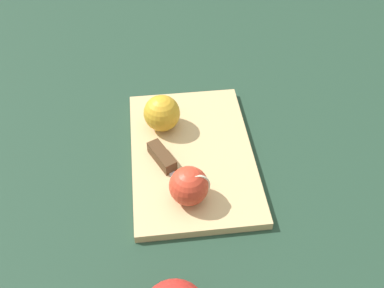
# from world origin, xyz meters

# --- Properties ---
(ground_plane) EXTENTS (4.00, 4.00, 0.00)m
(ground_plane) POSITION_xyz_m (0.00, 0.00, 0.00)
(ground_plane) COLOR #1E3828
(cutting_board) EXTENTS (0.37, 0.27, 0.02)m
(cutting_board) POSITION_xyz_m (0.00, 0.00, 0.01)
(cutting_board) COLOR tan
(cutting_board) RESTS_ON ground_plane
(apple_half_left) EXTENTS (0.07, 0.07, 0.07)m
(apple_half_left) POSITION_xyz_m (-0.06, -0.06, 0.05)
(apple_half_left) COLOR gold
(apple_half_left) RESTS_ON cutting_board
(apple_half_right) EXTENTS (0.06, 0.06, 0.06)m
(apple_half_right) POSITION_xyz_m (0.11, 0.00, 0.05)
(apple_half_right) COLOR red
(apple_half_right) RESTS_ON cutting_board
(knife) EXTENTS (0.13, 0.10, 0.02)m
(knife) POSITION_xyz_m (0.03, -0.05, 0.03)
(knife) COLOR silver
(knife) RESTS_ON cutting_board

